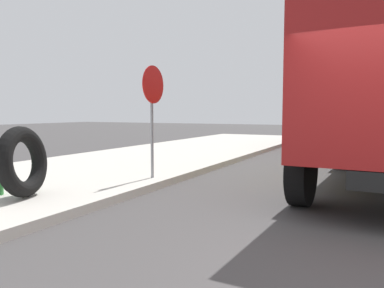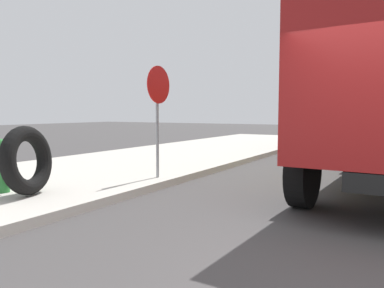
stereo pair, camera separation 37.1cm
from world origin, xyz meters
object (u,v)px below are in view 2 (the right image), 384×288
fire_hydrant (3,164)px  loose_tire (27,160)px  dump_truck_red (371,109)px  stop_sign (158,100)px

fire_hydrant → loose_tire: (0.06, -0.56, 0.09)m
loose_tire → dump_truck_red: 13.40m
fire_hydrant → loose_tire: bearing=-83.8°
loose_tire → dump_truck_red: bearing=-16.7°
loose_tire → dump_truck_red: dump_truck_red is taller
loose_tire → fire_hydrant: bearing=96.2°
fire_hydrant → dump_truck_red: size_ratio=0.13×
loose_tire → stop_sign: bearing=-18.9°
loose_tire → stop_sign: (2.46, -0.84, 1.01)m
loose_tire → stop_sign: 2.79m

